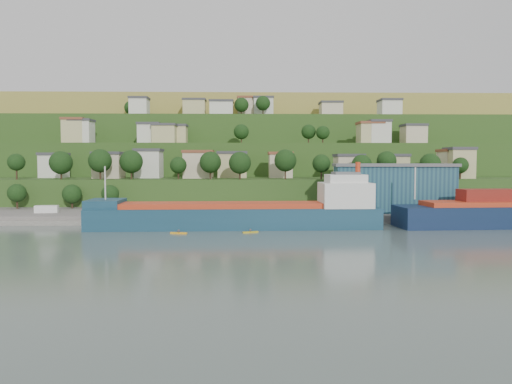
{
  "coord_description": "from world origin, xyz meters",
  "views": [
    {
      "loc": [
        0.42,
        -106.64,
        15.25
      ],
      "look_at": [
        3.43,
        15.0,
        7.88
      ],
      "focal_mm": 35.0,
      "sensor_mm": 36.0,
      "label": 1
    }
  ],
  "objects_px": {
    "warehouse": "(391,187)",
    "caravan": "(47,211)",
    "cargo_ship_near": "(244,216)",
    "kayak_orange": "(179,232)"
  },
  "relations": [
    {
      "from": "warehouse",
      "to": "caravan",
      "type": "xyz_separation_m",
      "value": [
        -91.57,
        -3.27,
        -5.89
      ]
    },
    {
      "from": "cargo_ship_near",
      "to": "warehouse",
      "type": "bearing_deg",
      "value": 24.88
    },
    {
      "from": "cargo_ship_near",
      "to": "kayak_orange",
      "type": "height_order",
      "value": "cargo_ship_near"
    },
    {
      "from": "warehouse",
      "to": "kayak_orange",
      "type": "bearing_deg",
      "value": -145.24
    },
    {
      "from": "caravan",
      "to": "warehouse",
      "type": "bearing_deg",
      "value": -6.11
    },
    {
      "from": "caravan",
      "to": "cargo_ship_near",
      "type": "bearing_deg",
      "value": -25.94
    },
    {
      "from": "caravan",
      "to": "kayak_orange",
      "type": "bearing_deg",
      "value": -42.01
    },
    {
      "from": "warehouse",
      "to": "caravan",
      "type": "relative_size",
      "value": 5.76
    },
    {
      "from": "cargo_ship_near",
      "to": "warehouse",
      "type": "distance_m",
      "value": 45.04
    },
    {
      "from": "cargo_ship_near",
      "to": "warehouse",
      "type": "height_order",
      "value": "cargo_ship_near"
    }
  ]
}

